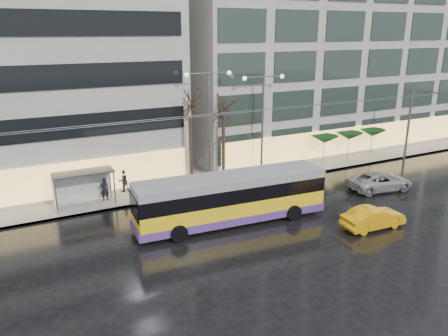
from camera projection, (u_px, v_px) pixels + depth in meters
ground at (256, 244)px, 26.08m from camera, size 140.00×140.00×0.00m
sidewalk at (194, 173)px, 38.82m from camera, size 80.00×10.00×0.15m
kerb at (219, 190)px, 34.61m from camera, size 80.00×0.10×0.15m
building_right at (320, 26)px, 46.61m from camera, size 32.00×14.00×25.00m
trolleybus at (231, 200)px, 28.53m from camera, size 12.91×5.37×5.92m
catenary at (213, 144)px, 31.97m from camera, size 42.24×5.12×7.00m
bus_shelter at (77, 181)px, 30.95m from camera, size 4.20×1.60×2.51m
street_lamp_near at (209, 113)px, 34.31m from camera, size 3.96×0.36×9.03m
street_lamp_far at (263, 111)px, 36.55m from camera, size 3.96×0.36×8.53m
tree_a at (190, 100)px, 33.50m from camera, size 3.20×3.20×8.40m
tree_b at (223, 105)px, 35.18m from camera, size 3.20×3.20×7.70m
parasol_a at (325, 139)px, 40.73m from camera, size 2.50×2.50×2.65m
parasol_b at (349, 136)px, 42.03m from camera, size 2.50×2.50×2.65m
parasol_c at (372, 133)px, 43.32m from camera, size 2.50×2.50×2.65m
taxi_b at (373, 218)px, 27.98m from camera, size 4.34×1.70×1.41m
sedan_silver at (380, 181)px, 34.69m from camera, size 5.46×3.09×1.44m
pedestrian_a at (104, 182)px, 31.89m from camera, size 1.03×1.05×2.19m
pedestrian_b at (123, 180)px, 33.86m from camera, size 1.08×0.98×1.81m
pedestrian_c at (67, 187)px, 31.73m from camera, size 1.22×1.11×2.11m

